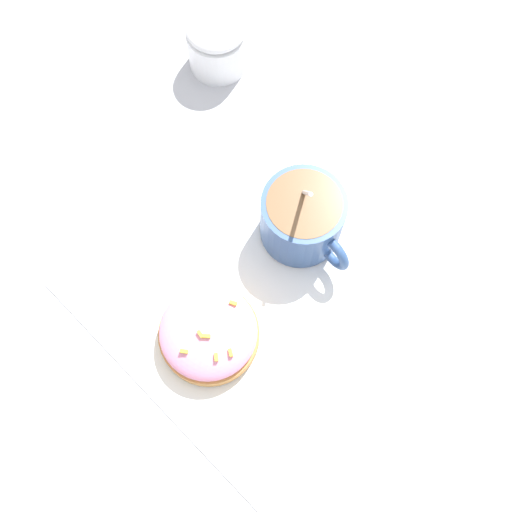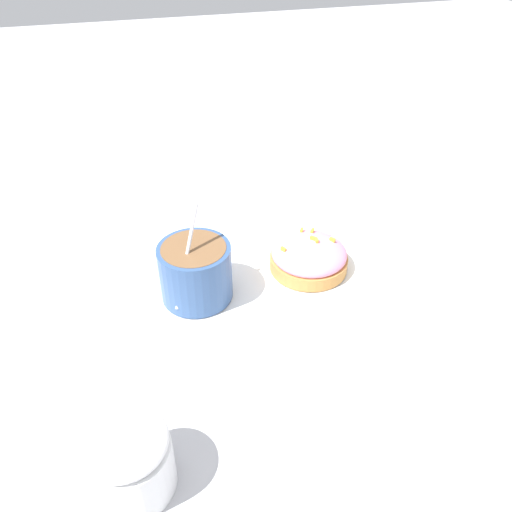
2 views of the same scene
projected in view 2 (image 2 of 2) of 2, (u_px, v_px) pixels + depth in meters
ground_plane at (253, 279)px, 0.60m from camera, size 3.00×3.00×0.00m
paper_napkin at (253, 278)px, 0.60m from camera, size 0.30×0.31×0.00m
coffee_cup at (195, 269)px, 0.56m from camera, size 0.08×0.11×0.12m
frosted_pastry at (309, 257)px, 0.61m from camera, size 0.10×0.10×0.04m
sugar_bowl at (129, 459)px, 0.38m from camera, size 0.07×0.07×0.07m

